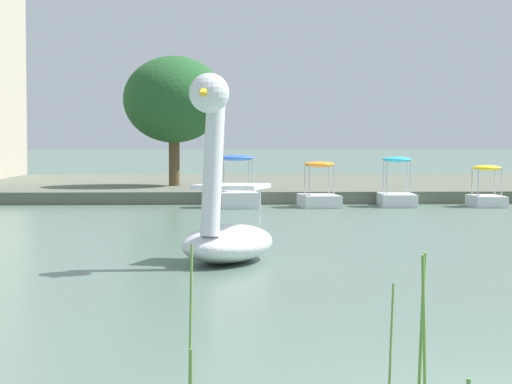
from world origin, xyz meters
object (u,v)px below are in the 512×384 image
Objects in this scene: pedal_boat_yellow at (486,193)px; tree_broadleaf_left at (174,100)px; swan_boat at (225,220)px; pedal_boat_orange at (319,193)px; pedal_boat_blue at (236,193)px; pedal_boat_cyan at (397,193)px.

pedal_boat_yellow is 12.67m from tree_broadleaf_left.
tree_broadleaf_left is at bearing 94.10° from swan_boat.
pedal_boat_blue is at bearing 178.51° from pedal_boat_orange.
swan_boat is at bearing -110.55° from pedal_boat_cyan.
pedal_boat_blue is at bearing -70.85° from tree_broadleaf_left.
swan_boat reaches higher than pedal_boat_orange.
pedal_boat_blue is 5.29m from pedal_boat_cyan.
pedal_boat_yellow is at bearing -0.51° from pedal_boat_orange.
pedal_boat_cyan reaches higher than pedal_boat_yellow.
tree_broadleaf_left is (-4.90, 6.43, 3.27)m from pedal_boat_orange.
pedal_boat_cyan is at bearing 172.99° from pedal_boat_yellow.
tree_broadleaf_left is at bearing 140.76° from pedal_boat_cyan.
tree_broadleaf_left is (-7.50, 6.12, 3.26)m from pedal_boat_cyan.
tree_broadleaf_left reaches higher than pedal_boat_blue.
pedal_boat_cyan is (5.29, 0.24, -0.01)m from pedal_boat_blue.
pedal_boat_blue is at bearing 179.17° from pedal_boat_yellow.
tree_broadleaf_left reaches higher than pedal_boat_orange.
swan_boat is 15.85m from pedal_boat_orange.
pedal_boat_orange is 0.93× the size of pedal_boat_cyan.
pedal_boat_cyan is 2.91m from pedal_boat_yellow.
pedal_boat_blue is 1.15× the size of pedal_boat_cyan.
tree_broadleaf_left is at bearing 109.15° from pedal_boat_blue.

